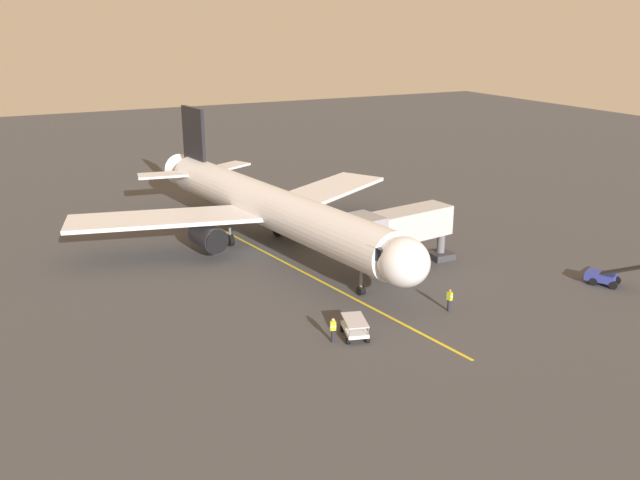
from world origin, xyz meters
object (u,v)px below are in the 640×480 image
(airplane, at_px, (268,207))
(baggage_cart_portside, at_px, (355,328))
(belt_loader_near_nose, at_px, (604,276))
(ground_crew_marshaller, at_px, (449,300))
(jet_bridge, at_px, (394,229))
(ground_crew_wing_walker, at_px, (333,330))

(airplane, height_order, baggage_cart_portside, airplane)
(baggage_cart_portside, bearing_deg, airplane, -95.63)
(belt_loader_near_nose, bearing_deg, ground_crew_marshaller, -5.21)
(airplane, relative_size, jet_bridge, 3.50)
(baggage_cart_portside, bearing_deg, belt_loader_near_nose, 178.28)
(airplane, relative_size, belt_loader_near_nose, 8.81)
(airplane, height_order, belt_loader_near_nose, airplane)
(ground_crew_wing_walker, distance_m, belt_loader_near_nose, 24.26)
(airplane, bearing_deg, baggage_cart_portside, 84.37)
(belt_loader_near_nose, relative_size, baggage_cart_portside, 1.58)
(jet_bridge, distance_m, belt_loader_near_nose, 17.26)
(jet_bridge, relative_size, ground_crew_marshaller, 6.74)
(jet_bridge, relative_size, baggage_cart_portside, 3.99)
(airplane, height_order, jet_bridge, airplane)
(baggage_cart_portside, bearing_deg, ground_crew_marshaller, -175.65)
(airplane, distance_m, baggage_cart_portside, 20.19)
(ground_crew_wing_walker, height_order, baggage_cart_portside, ground_crew_wing_walker)
(airplane, bearing_deg, ground_crew_marshaller, 108.16)
(ground_crew_marshaller, bearing_deg, ground_crew_wing_walker, 3.87)
(jet_bridge, height_order, belt_loader_near_nose, jet_bridge)
(ground_crew_marshaller, xyz_separation_m, baggage_cart_portside, (8.25, 0.63, -0.23))
(ground_crew_marshaller, bearing_deg, baggage_cart_portside, 4.35)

